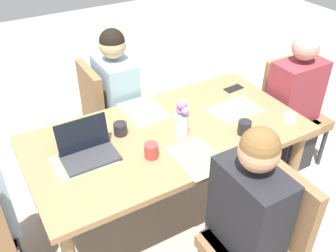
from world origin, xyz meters
name	(u,v)px	position (x,y,z in m)	size (l,w,h in m)	color
ground_plane	(168,210)	(0.00, 0.00, 0.00)	(10.00, 10.00, 0.00)	#B2A899
dining_table	(168,142)	(0.00, 0.00, 0.65)	(1.81, 0.94, 0.73)	#9E754C
chair_far_left_near	(107,110)	(-0.12, 0.80, 0.50)	(0.44, 0.44, 0.90)	olive
person_far_left_near	(118,108)	(-0.04, 0.74, 0.53)	(0.36, 0.40, 1.19)	#2D2D33
chair_near_left_mid	(263,236)	(0.12, -0.82, 0.50)	(0.44, 0.44, 0.90)	olive
person_near_left_mid	(245,230)	(0.04, -0.76, 0.53)	(0.36, 0.40, 1.19)	#2D2D33
chair_head_right_right_near	(290,107)	(1.22, 0.07, 0.50)	(0.44, 0.44, 0.90)	olive
person_head_right_right_near	(292,110)	(1.16, 0.00, 0.53)	(0.40, 0.36, 1.19)	#2D2D33
flower_vase	(182,119)	(0.06, -0.07, 0.84)	(0.09, 0.10, 0.26)	silver
placemat_far_left_near	(144,111)	(-0.02, 0.31, 0.73)	(0.36, 0.26, 0.00)	#7FAD70
placemat_near_left_mid	(197,157)	(0.02, -0.31, 0.73)	(0.36, 0.26, 0.00)	#7FAD70
placemat_head_left_left_far	(84,160)	(-0.57, 0.00, 0.73)	(0.36, 0.26, 0.00)	#7FAD70
placemat_head_right_right_near	(235,110)	(0.55, 0.00, 0.73)	(0.36, 0.26, 0.00)	#7FAD70
laptop_head_left_left_far	(88,150)	(-0.53, 0.03, 0.77)	(0.32, 0.22, 0.21)	#38383D
coffee_mug_near_left	(151,151)	(-0.21, -0.17, 0.77)	(0.09, 0.09, 0.09)	#AD3D38
coffee_mug_near_right	(120,129)	(-0.27, 0.14, 0.77)	(0.09, 0.09, 0.08)	#232328
coffee_mug_centre_left	(244,128)	(0.42, -0.26, 0.77)	(0.08, 0.08, 0.09)	#232328
phone_black	(234,88)	(0.73, 0.24, 0.73)	(0.15, 0.07, 0.01)	black
phone_silver	(290,118)	(0.81, -0.28, 0.73)	(0.15, 0.07, 0.01)	silver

